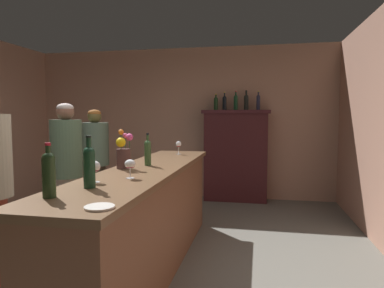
# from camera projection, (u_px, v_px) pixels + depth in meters

# --- Properties ---
(floor) EXTENTS (8.62, 8.62, 0.00)m
(floor) POSITION_uv_depth(u_px,v_px,m) (99.00, 277.00, 3.13)
(floor) COLOR slate
(floor) RESTS_ON ground
(wall_back) EXTENTS (5.58, 0.12, 2.70)m
(wall_back) POSITION_uv_depth(u_px,v_px,m) (181.00, 123.00, 6.32)
(wall_back) COLOR tan
(wall_back) RESTS_ON ground
(bar_counter) EXTENTS (0.64, 3.15, 0.99)m
(bar_counter) POSITION_uv_depth(u_px,v_px,m) (147.00, 220.00, 3.20)
(bar_counter) COLOR brown
(bar_counter) RESTS_ON ground
(display_cabinet) EXTENTS (1.15, 0.36, 1.57)m
(display_cabinet) POSITION_uv_depth(u_px,v_px,m) (236.00, 154.00, 5.90)
(display_cabinet) COLOR #3C171B
(display_cabinet) RESTS_ON ground
(wine_bottle_syrah) EXTENTS (0.08, 0.08, 0.32)m
(wine_bottle_syrah) POSITION_uv_depth(u_px,v_px,m) (49.00, 172.00, 1.99)
(wine_bottle_syrah) COLOR #1F361B
(wine_bottle_syrah) RESTS_ON bar_counter
(wine_bottle_chardonnay) EXTENTS (0.06, 0.06, 0.31)m
(wine_bottle_chardonnay) POSITION_uv_depth(u_px,v_px,m) (148.00, 151.00, 3.31)
(wine_bottle_chardonnay) COLOR #2F4E28
(wine_bottle_chardonnay) RESTS_ON bar_counter
(wine_bottle_rose) EXTENTS (0.08, 0.08, 0.35)m
(wine_bottle_rose) POSITION_uv_depth(u_px,v_px,m) (89.00, 165.00, 2.26)
(wine_bottle_rose) COLOR #163924
(wine_bottle_rose) RESTS_ON bar_counter
(wine_glass_front) EXTENTS (0.08, 0.08, 0.16)m
(wine_glass_front) POSITION_uv_depth(u_px,v_px,m) (95.00, 168.00, 2.45)
(wine_glass_front) COLOR white
(wine_glass_front) RESTS_ON bar_counter
(wine_glass_mid) EXTENTS (0.08, 0.08, 0.15)m
(wine_glass_mid) POSITION_uv_depth(u_px,v_px,m) (130.00, 165.00, 2.61)
(wine_glass_mid) COLOR white
(wine_glass_mid) RESTS_ON bar_counter
(wine_glass_rear) EXTENTS (0.07, 0.07, 0.17)m
(wine_glass_rear) POSITION_uv_depth(u_px,v_px,m) (179.00, 145.00, 4.29)
(wine_glass_rear) COLOR white
(wine_glass_rear) RESTS_ON bar_counter
(flower_arrangement) EXTENTS (0.15, 0.16, 0.36)m
(flower_arrangement) POSITION_uv_depth(u_px,v_px,m) (124.00, 153.00, 3.11)
(flower_arrangement) COLOR #452B29
(flower_arrangement) RESTS_ON bar_counter
(cheese_plate) EXTENTS (0.16, 0.16, 0.01)m
(cheese_plate) POSITION_uv_depth(u_px,v_px,m) (99.00, 207.00, 1.77)
(cheese_plate) COLOR white
(cheese_plate) RESTS_ON bar_counter
(display_bottle_left) EXTENTS (0.07, 0.07, 0.28)m
(display_bottle_left) POSITION_uv_depth(u_px,v_px,m) (216.00, 103.00, 5.90)
(display_bottle_left) COLOR #173419
(display_bottle_left) RESTS_ON display_cabinet
(display_bottle_midleft) EXTENTS (0.07, 0.07, 0.31)m
(display_bottle_midleft) POSITION_uv_depth(u_px,v_px,m) (225.00, 102.00, 5.87)
(display_bottle_midleft) COLOR black
(display_bottle_midleft) RESTS_ON display_cabinet
(display_bottle_center) EXTENTS (0.07, 0.07, 0.32)m
(display_bottle_center) POSITION_uv_depth(u_px,v_px,m) (236.00, 102.00, 5.83)
(display_bottle_center) COLOR #133E23
(display_bottle_center) RESTS_ON display_cabinet
(display_bottle_midright) EXTENTS (0.08, 0.08, 0.33)m
(display_bottle_midright) POSITION_uv_depth(u_px,v_px,m) (246.00, 101.00, 5.80)
(display_bottle_midright) COLOR black
(display_bottle_midright) RESTS_ON display_cabinet
(display_bottle_right) EXTENTS (0.06, 0.06, 0.32)m
(display_bottle_right) POSITION_uv_depth(u_px,v_px,m) (258.00, 101.00, 5.76)
(display_bottle_right) COLOR #23253C
(display_bottle_right) RESTS_ON display_cabinet
(patron_tall) EXTENTS (0.37, 0.37, 1.56)m
(patron_tall) POSITION_uv_depth(u_px,v_px,m) (96.00, 161.00, 4.71)
(patron_tall) COLOR #352E24
(patron_tall) RESTS_ON ground
(patron_in_navy) EXTENTS (0.32, 0.32, 1.60)m
(patron_in_navy) POSITION_uv_depth(u_px,v_px,m) (67.00, 172.00, 3.56)
(patron_in_navy) COLOR #A29D90
(patron_in_navy) RESTS_ON ground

